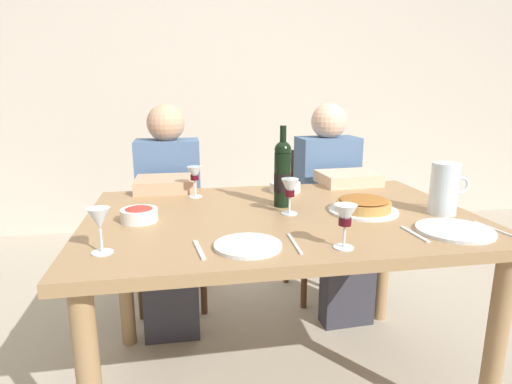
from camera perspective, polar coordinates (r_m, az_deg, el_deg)
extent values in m
plane|color=#B2A893|center=(2.03, 3.05, -23.92)|extent=(8.00, 8.00, 0.00)
cube|color=beige|center=(3.87, -4.70, 16.03)|extent=(8.00, 0.10, 2.80)
cube|color=#9E7A51|center=(1.69, 3.37, -3.58)|extent=(1.50, 1.00, 0.04)
cylinder|color=#9E7A51|center=(1.79, 29.31, -17.75)|extent=(0.07, 0.07, 0.72)
cylinder|color=#9E7A51|center=(2.19, -17.15, -10.65)|extent=(0.07, 0.07, 0.72)
cylinder|color=#9E7A51|center=(2.41, 16.66, -8.31)|extent=(0.07, 0.07, 0.72)
cylinder|color=black|center=(1.77, 3.55, 1.65)|extent=(0.07, 0.07, 0.23)
sphere|color=black|center=(1.74, 3.61, 5.66)|extent=(0.07, 0.07, 0.07)
cylinder|color=black|center=(1.74, 3.64, 7.40)|extent=(0.03, 0.03, 0.09)
cylinder|color=black|center=(1.77, 3.55, 1.30)|extent=(0.07, 0.07, 0.08)
cylinder|color=silver|center=(1.81, 23.83, 0.41)|extent=(0.11, 0.11, 0.20)
cylinder|color=silver|center=(1.82, 23.72, -0.71)|extent=(0.10, 0.10, 0.12)
torus|color=silver|center=(1.85, 25.69, 0.80)|extent=(0.07, 0.01, 0.07)
cylinder|color=silver|center=(1.75, 14.14, -2.46)|extent=(0.27, 0.27, 0.01)
cylinder|color=#C18E47|center=(1.75, 14.18, -1.75)|extent=(0.21, 0.21, 0.03)
ellipsoid|color=#9E6028|center=(1.74, 14.23, -1.00)|extent=(0.19, 0.19, 0.02)
cylinder|color=white|center=(1.63, -15.35, -3.03)|extent=(0.14, 0.14, 0.05)
ellipsoid|color=#B2382D|center=(1.63, -15.38, -2.47)|extent=(0.11, 0.11, 0.03)
cylinder|color=white|center=(2.03, 3.90, 0.68)|extent=(0.15, 0.15, 0.05)
ellipsoid|color=brown|center=(2.03, 3.91, 1.12)|extent=(0.12, 0.12, 0.03)
cylinder|color=silver|center=(1.96, -8.13, -0.60)|extent=(0.06, 0.06, 0.00)
cylinder|color=silver|center=(1.95, -8.16, 0.49)|extent=(0.01, 0.01, 0.07)
cone|color=silver|center=(1.93, -8.23, 2.46)|extent=(0.07, 0.07, 0.06)
cylinder|color=#470A14|center=(1.94, -8.21, 1.93)|extent=(0.04, 0.04, 0.02)
cylinder|color=silver|center=(1.36, 11.63, -7.26)|extent=(0.06, 0.06, 0.00)
cylinder|color=silver|center=(1.34, 11.70, -5.84)|extent=(0.01, 0.01, 0.07)
cone|color=silver|center=(1.32, 11.84, -3.09)|extent=(0.07, 0.07, 0.07)
cylinder|color=#470A14|center=(1.33, 11.80, -3.87)|extent=(0.04, 0.04, 0.02)
cylinder|color=silver|center=(1.68, 4.48, -2.86)|extent=(0.06, 0.06, 0.00)
cylinder|color=silver|center=(1.67, 4.50, -1.74)|extent=(0.01, 0.01, 0.06)
cone|color=silver|center=(1.66, 4.54, 0.54)|extent=(0.07, 0.07, 0.07)
cylinder|color=#470A14|center=(1.66, 4.53, -0.14)|extent=(0.04, 0.04, 0.03)
cylinder|color=silver|center=(1.37, -19.85, -7.61)|extent=(0.06, 0.06, 0.00)
cylinder|color=silver|center=(1.36, -19.98, -6.12)|extent=(0.01, 0.01, 0.07)
cone|color=silver|center=(1.34, -20.22, -3.37)|extent=(0.07, 0.07, 0.06)
cylinder|color=silver|center=(1.33, -1.09, -7.17)|extent=(0.21, 0.21, 0.01)
cylinder|color=silver|center=(1.62, 25.03, -4.67)|extent=(0.26, 0.26, 0.01)
cube|color=silver|center=(1.32, -7.59, -7.66)|extent=(0.03, 0.16, 0.00)
cube|color=silver|center=(1.36, 5.20, -6.88)|extent=(0.02, 0.18, 0.00)
cube|color=silver|center=(1.71, 29.15, -4.32)|extent=(0.03, 0.18, 0.00)
cube|color=silver|center=(1.54, 20.42, -5.27)|extent=(0.02, 0.16, 0.00)
cube|color=brown|center=(2.50, -11.27, -4.73)|extent=(0.41, 0.41, 0.02)
cube|color=brown|center=(2.63, -11.37, 0.89)|extent=(0.36, 0.04, 0.40)
cylinder|color=brown|center=(2.44, -15.19, -11.35)|extent=(0.04, 0.04, 0.45)
cylinder|color=brown|center=(2.43, -7.04, -11.11)|extent=(0.04, 0.04, 0.45)
cylinder|color=brown|center=(2.75, -14.51, -8.38)|extent=(0.04, 0.04, 0.45)
cylinder|color=brown|center=(2.74, -7.35, -8.15)|extent=(0.04, 0.04, 0.45)
cube|color=#4C6B93|center=(2.40, -11.57, 0.88)|extent=(0.34, 0.21, 0.50)
sphere|color=tan|center=(2.35, -11.97, 9.00)|extent=(0.20, 0.20, 0.20)
cube|color=#33333D|center=(2.28, -11.44, -6.30)|extent=(0.31, 0.38, 0.14)
cube|color=#33333D|center=(2.25, -11.23, -14.08)|extent=(0.27, 0.12, 0.40)
cube|color=tan|center=(2.11, -11.92, 1.07)|extent=(0.29, 0.24, 0.06)
cube|color=brown|center=(2.61, 8.89, -3.84)|extent=(0.42, 0.42, 0.02)
cube|color=brown|center=(2.73, 7.60, 1.51)|extent=(0.36, 0.05, 0.40)
cylinder|color=brown|center=(2.49, 6.49, -10.46)|extent=(0.04, 0.04, 0.45)
cylinder|color=brown|center=(2.62, 13.61, -9.53)|extent=(0.04, 0.04, 0.45)
cylinder|color=brown|center=(2.79, 4.12, -7.70)|extent=(0.04, 0.04, 0.45)
cylinder|color=brown|center=(2.90, 10.60, -7.03)|extent=(0.04, 0.04, 0.45)
cube|color=#4C6B93|center=(2.51, 9.40, 1.56)|extent=(0.35, 0.22, 0.50)
sphere|color=beige|center=(2.46, 9.71, 9.31)|extent=(0.20, 0.20, 0.20)
cube|color=#33333D|center=(2.41, 10.90, -5.21)|extent=(0.33, 0.40, 0.14)
cube|color=#33333D|center=(2.39, 12.10, -12.48)|extent=(0.28, 0.13, 0.40)
cube|color=beige|center=(2.25, 12.20, 1.83)|extent=(0.30, 0.26, 0.06)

